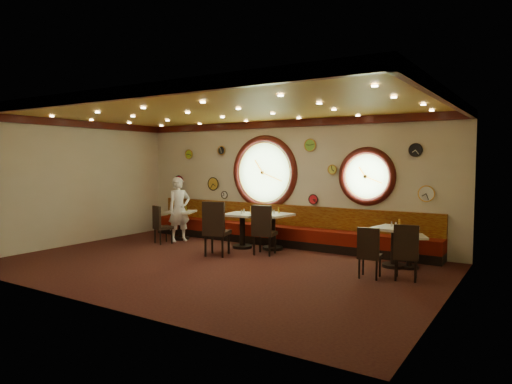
% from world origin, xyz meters
% --- Properties ---
extents(floor, '(9.00, 6.00, 0.00)m').
position_xyz_m(floor, '(0.00, 0.00, 0.00)').
color(floor, black).
rests_on(floor, ground).
extents(ceiling, '(9.00, 6.00, 0.02)m').
position_xyz_m(ceiling, '(0.00, 0.00, 3.20)').
color(ceiling, gold).
rests_on(ceiling, wall_back).
extents(wall_back, '(9.00, 0.02, 3.20)m').
position_xyz_m(wall_back, '(0.00, 3.00, 1.60)').
color(wall_back, beige).
rests_on(wall_back, floor).
extents(wall_front, '(9.00, 0.02, 3.20)m').
position_xyz_m(wall_front, '(0.00, -3.00, 1.60)').
color(wall_front, beige).
rests_on(wall_front, floor).
extents(wall_left, '(0.02, 6.00, 3.20)m').
position_xyz_m(wall_left, '(-4.50, 0.00, 1.60)').
color(wall_left, beige).
rests_on(wall_left, floor).
extents(wall_right, '(0.02, 6.00, 3.20)m').
position_xyz_m(wall_right, '(4.50, 0.00, 1.60)').
color(wall_right, beige).
rests_on(wall_right, floor).
extents(molding_back, '(9.00, 0.10, 0.18)m').
position_xyz_m(molding_back, '(0.00, 2.95, 3.11)').
color(molding_back, '#3B0E0A').
rests_on(molding_back, wall_back).
extents(molding_front, '(9.00, 0.10, 0.18)m').
position_xyz_m(molding_front, '(0.00, -2.95, 3.11)').
color(molding_front, '#3B0E0A').
rests_on(molding_front, wall_back).
extents(molding_left, '(0.10, 6.00, 0.18)m').
position_xyz_m(molding_left, '(-4.45, 0.00, 3.11)').
color(molding_left, '#3B0E0A').
rests_on(molding_left, wall_back).
extents(molding_right, '(0.10, 6.00, 0.18)m').
position_xyz_m(molding_right, '(4.45, 0.00, 3.11)').
color(molding_right, '#3B0E0A').
rests_on(molding_right, wall_back).
extents(banquette_base, '(8.00, 0.55, 0.20)m').
position_xyz_m(banquette_base, '(0.00, 2.72, 0.10)').
color(banquette_base, black).
rests_on(banquette_base, floor).
extents(banquette_seat, '(8.00, 0.55, 0.30)m').
position_xyz_m(banquette_seat, '(0.00, 2.72, 0.35)').
color(banquette_seat, '#590E07').
rests_on(banquette_seat, banquette_base).
extents(banquette_back, '(8.00, 0.10, 0.55)m').
position_xyz_m(banquette_back, '(0.00, 2.94, 0.75)').
color(banquette_back, '#5F1307').
rests_on(banquette_back, wall_back).
extents(porthole_left_glass, '(1.66, 0.02, 1.66)m').
position_xyz_m(porthole_left_glass, '(-0.60, 3.00, 1.85)').
color(porthole_left_glass, '#90C073').
rests_on(porthole_left_glass, wall_back).
extents(porthole_left_frame, '(1.98, 0.18, 1.98)m').
position_xyz_m(porthole_left_frame, '(-0.60, 2.98, 1.85)').
color(porthole_left_frame, '#3B0E0A').
rests_on(porthole_left_frame, wall_back).
extents(porthole_left_ring, '(1.61, 0.03, 1.61)m').
position_xyz_m(porthole_left_ring, '(-0.60, 2.95, 1.85)').
color(porthole_left_ring, gold).
rests_on(porthole_left_ring, wall_back).
extents(porthole_right_glass, '(1.10, 0.02, 1.10)m').
position_xyz_m(porthole_right_glass, '(2.20, 3.00, 1.80)').
color(porthole_right_glass, '#90C073').
rests_on(porthole_right_glass, wall_back).
extents(porthole_right_frame, '(1.38, 0.18, 1.38)m').
position_xyz_m(porthole_right_frame, '(2.20, 2.98, 1.80)').
color(porthole_right_frame, '#3B0E0A').
rests_on(porthole_right_frame, wall_back).
extents(porthole_right_ring, '(1.09, 0.03, 1.09)m').
position_xyz_m(porthole_right_ring, '(2.20, 2.95, 1.80)').
color(porthole_right_ring, gold).
rests_on(porthole_right_ring, wall_back).
extents(wall_clock_0, '(0.28, 0.03, 0.28)m').
position_xyz_m(wall_clock_0, '(3.30, 2.96, 2.40)').
color(wall_clock_0, black).
rests_on(wall_clock_0, wall_back).
extents(wall_clock_1, '(0.30, 0.03, 0.30)m').
position_xyz_m(wall_clock_1, '(0.75, 2.96, 2.55)').
color(wall_clock_1, '#76BB3A').
rests_on(wall_clock_1, wall_back).
extents(wall_clock_2, '(0.32, 0.03, 0.32)m').
position_xyz_m(wall_clock_2, '(-3.60, 2.96, 1.55)').
color(wall_clock_2, red).
rests_on(wall_clock_2, wall_back).
extents(wall_clock_3, '(0.36, 0.03, 0.36)m').
position_xyz_m(wall_clock_3, '(-2.30, 2.96, 1.50)').
color(wall_clock_3, gold).
rests_on(wall_clock_3, wall_back).
extents(wall_clock_4, '(0.26, 0.03, 0.26)m').
position_xyz_m(wall_clock_4, '(-3.20, 2.96, 2.35)').
color(wall_clock_4, '#A4CE29').
rests_on(wall_clock_4, wall_back).
extents(wall_clock_5, '(0.34, 0.03, 0.34)m').
position_xyz_m(wall_clock_5, '(3.55, 2.96, 1.45)').
color(wall_clock_5, white).
rests_on(wall_clock_5, wall_back).
extents(wall_clock_6, '(0.20, 0.03, 0.20)m').
position_xyz_m(wall_clock_6, '(-1.90, 2.96, 1.20)').
color(wall_clock_6, white).
rests_on(wall_clock_6, wall_back).
extents(wall_clock_7, '(0.22, 0.03, 0.22)m').
position_xyz_m(wall_clock_7, '(1.35, 2.96, 1.95)').
color(wall_clock_7, '#DDE44C').
rests_on(wall_clock_7, wall_back).
extents(wall_clock_8, '(0.24, 0.03, 0.24)m').
position_xyz_m(wall_clock_8, '(-2.00, 2.96, 2.45)').
color(wall_clock_8, black).
rests_on(wall_clock_8, wall_back).
extents(wall_clock_9, '(0.24, 0.03, 0.24)m').
position_xyz_m(wall_clock_9, '(0.85, 2.96, 1.20)').
color(wall_clock_9, red).
rests_on(wall_clock_9, wall_back).
extents(table_a, '(0.94, 0.94, 0.79)m').
position_xyz_m(table_a, '(-2.69, 2.00, 0.50)').
color(table_a, black).
rests_on(table_a, floor).
extents(table_b, '(0.84, 0.84, 0.86)m').
position_xyz_m(table_b, '(-0.58, 1.91, 0.54)').
color(table_b, black).
rests_on(table_b, floor).
extents(table_c, '(0.91, 0.91, 0.88)m').
position_xyz_m(table_c, '(0.16, 2.14, 0.56)').
color(table_c, black).
rests_on(table_c, floor).
extents(table_d, '(0.85, 0.85, 0.82)m').
position_xyz_m(table_d, '(3.17, 1.88, 0.52)').
color(table_d, black).
rests_on(table_d, floor).
extents(table_e, '(0.81, 0.81, 0.67)m').
position_xyz_m(table_e, '(3.46, 1.95, 0.42)').
color(table_e, black).
rests_on(table_e, floor).
extents(chair_a, '(0.54, 0.54, 0.61)m').
position_xyz_m(chair_a, '(-2.71, 1.23, 0.57)').
color(chair_a, black).
rests_on(chair_a, floor).
extents(chair_b, '(0.65, 0.65, 0.77)m').
position_xyz_m(chair_b, '(-0.53, 0.75, 0.72)').
color(chair_b, black).
rests_on(chair_b, floor).
extents(chair_c, '(0.56, 0.56, 0.72)m').
position_xyz_m(chair_c, '(0.31, 1.44, 0.66)').
color(chair_c, black).
rests_on(chair_c, floor).
extents(chair_d, '(0.44, 0.44, 0.59)m').
position_xyz_m(chair_d, '(3.04, 0.71, 0.55)').
color(chair_d, black).
rests_on(chair_d, floor).
extents(chair_e, '(0.51, 0.51, 0.64)m').
position_xyz_m(chair_e, '(3.65, 0.92, 0.59)').
color(chair_e, black).
rests_on(chair_e, floor).
extents(condiment_a_salt, '(0.03, 0.03, 0.09)m').
position_xyz_m(condiment_a_salt, '(-2.75, 2.10, 0.83)').
color(condiment_a_salt, silver).
rests_on(condiment_a_salt, table_a).
extents(condiment_b_salt, '(0.04, 0.04, 0.11)m').
position_xyz_m(condiment_b_salt, '(-0.61, 2.02, 0.91)').
color(condiment_b_salt, silver).
rests_on(condiment_b_salt, table_b).
extents(condiment_c_salt, '(0.04, 0.04, 0.11)m').
position_xyz_m(condiment_c_salt, '(0.07, 2.23, 0.94)').
color(condiment_c_salt, silver).
rests_on(condiment_c_salt, table_c).
extents(condiment_d_salt, '(0.04, 0.04, 0.10)m').
position_xyz_m(condiment_d_salt, '(3.09, 1.94, 0.87)').
color(condiment_d_salt, '#BCBBC0').
rests_on(condiment_d_salt, table_d).
extents(condiment_a_pepper, '(0.04, 0.04, 0.11)m').
position_xyz_m(condiment_a_pepper, '(-2.62, 2.02, 0.85)').
color(condiment_a_pepper, silver).
rests_on(condiment_a_pepper, table_a).
extents(condiment_b_pepper, '(0.03, 0.03, 0.09)m').
position_xyz_m(condiment_b_pepper, '(-0.57, 1.85, 0.91)').
color(condiment_b_pepper, silver).
rests_on(condiment_b_pepper, table_b).
extents(condiment_c_pepper, '(0.03, 0.03, 0.09)m').
position_xyz_m(condiment_c_pepper, '(0.21, 2.10, 0.93)').
color(condiment_c_pepper, silver).
rests_on(condiment_c_pepper, table_c).
extents(condiment_d_pepper, '(0.04, 0.04, 0.10)m').
position_xyz_m(condiment_d_pepper, '(3.19, 1.91, 0.87)').
color(condiment_d_pepper, silver).
rests_on(condiment_d_pepper, table_d).
extents(condiment_a_bottle, '(0.06, 0.06, 0.18)m').
position_xyz_m(condiment_a_bottle, '(-2.58, 2.11, 0.88)').
color(condiment_a_bottle, gold).
rests_on(condiment_a_bottle, table_a).
extents(condiment_b_bottle, '(0.05, 0.05, 0.17)m').
position_xyz_m(condiment_b_bottle, '(-0.41, 2.05, 0.95)').
color(condiment_b_bottle, gold).
rests_on(condiment_b_bottle, table_b).
extents(condiment_c_bottle, '(0.05, 0.05, 0.15)m').
position_xyz_m(condiment_c_bottle, '(0.24, 2.30, 0.96)').
color(condiment_c_bottle, yellow).
rests_on(condiment_c_bottle, table_c).
extents(condiment_d_bottle, '(0.05, 0.05, 0.16)m').
position_xyz_m(condiment_d_bottle, '(3.24, 1.97, 0.90)').
color(condiment_d_bottle, gold).
rests_on(condiment_d_bottle, table_d).
extents(condiment_e_salt, '(0.03, 0.03, 0.09)m').
position_xyz_m(condiment_e_salt, '(3.40, 2.00, 0.72)').
color(condiment_e_salt, silver).
rests_on(condiment_e_salt, table_e).
extents(condiment_e_pepper, '(0.03, 0.03, 0.09)m').
position_xyz_m(condiment_e_pepper, '(3.44, 1.90, 0.72)').
color(condiment_e_pepper, '#B9B9BD').
rests_on(condiment_e_pepper, table_e).
extents(condiment_e_bottle, '(0.05, 0.05, 0.17)m').
position_xyz_m(condiment_e_bottle, '(3.50, 1.99, 0.75)').
color(condiment_e_bottle, '#C8802F').
rests_on(condiment_e_bottle, table_e).
extents(waiter, '(0.62, 0.74, 1.72)m').
position_xyz_m(waiter, '(-2.54, 1.78, 0.86)').
color(waiter, white).
rests_on(waiter, floor).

